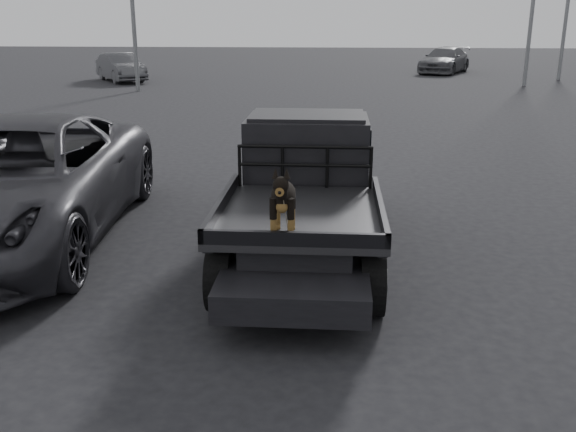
# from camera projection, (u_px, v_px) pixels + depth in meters

# --- Properties ---
(ground) EXTENTS (120.00, 120.00, 0.00)m
(ground) POSITION_uv_depth(u_px,v_px,m) (242.00, 295.00, 7.51)
(ground) COLOR black
(ground) RESTS_ON ground
(flatbed_ute) EXTENTS (2.00, 5.40, 0.92)m
(flatbed_ute) POSITION_uv_depth(u_px,v_px,m) (304.00, 224.00, 8.60)
(flatbed_ute) COLOR black
(flatbed_ute) RESTS_ON ground
(ute_cab) EXTENTS (1.72, 1.30, 0.88)m
(ute_cab) POSITION_uv_depth(u_px,v_px,m) (307.00, 144.00, 9.24)
(ute_cab) COLOR black
(ute_cab) RESTS_ON flatbed_ute
(headache_rack) EXTENTS (1.80, 0.08, 0.55)m
(headache_rack) POSITION_uv_depth(u_px,v_px,m) (305.00, 167.00, 8.57)
(headache_rack) COLOR black
(headache_rack) RESTS_ON flatbed_ute
(dog) EXTENTS (0.32, 0.60, 0.74)m
(dog) POSITION_uv_depth(u_px,v_px,m) (283.00, 201.00, 6.68)
(dog) COLOR black
(dog) RESTS_ON flatbed_ute
(parked_suv) EXTENTS (3.37, 6.48, 1.74)m
(parked_suv) POSITION_uv_depth(u_px,v_px,m) (13.00, 182.00, 9.09)
(parked_suv) COLOR #313036
(parked_suv) RESTS_ON ground
(distant_car_a) EXTENTS (3.50, 4.18, 1.35)m
(distant_car_a) POSITION_uv_depth(u_px,v_px,m) (121.00, 67.00, 31.49)
(distant_car_a) COLOR #444548
(distant_car_a) RESTS_ON ground
(distant_car_b) EXTENTS (3.78, 5.18, 1.39)m
(distant_car_b) POSITION_uv_depth(u_px,v_px,m) (444.00, 60.00, 36.07)
(distant_car_b) COLOR #494A4E
(distant_car_b) RESTS_ON ground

